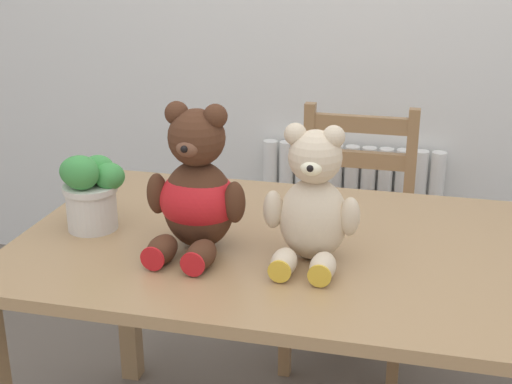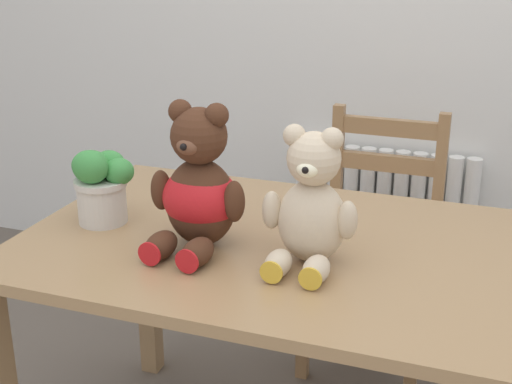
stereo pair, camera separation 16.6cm
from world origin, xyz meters
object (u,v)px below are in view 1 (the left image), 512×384
teddy_bear_right (312,204)px  potted_plant (90,189)px  wooden_chair_behind (351,236)px  teddy_bear_left (197,192)px

teddy_bear_right → potted_plant: (-0.58, 0.05, -0.03)m
wooden_chair_behind → teddy_bear_right: teddy_bear_right is taller
teddy_bear_left → teddy_bear_right: teddy_bear_left is taller
teddy_bear_left → potted_plant: size_ratio=1.74×
wooden_chair_behind → teddy_bear_left: teddy_bear_left is taller
wooden_chair_behind → teddy_bear_right: size_ratio=2.72×
teddy_bear_left → potted_plant: teddy_bear_left is taller
wooden_chair_behind → teddy_bear_left: (-0.29, -0.85, 0.45)m
teddy_bear_right → wooden_chair_behind: bearing=-90.4°
teddy_bear_left → potted_plant: 0.31m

